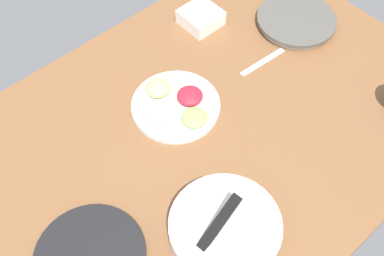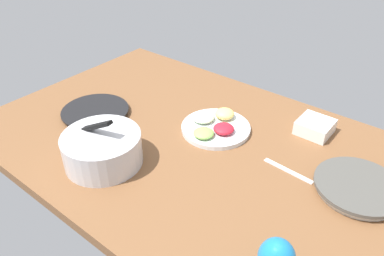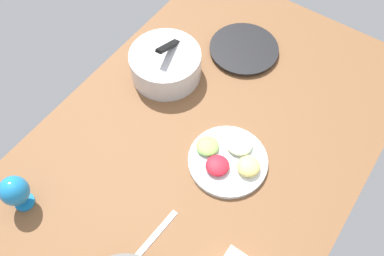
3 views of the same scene
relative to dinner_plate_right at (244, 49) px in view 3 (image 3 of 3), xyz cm
name	(u,v)px [view 3 (image 3 of 3)]	position (x,y,z in cm)	size (l,w,h in cm)	color
ground_plane	(204,143)	(-43.19, -10.17, -3.07)	(160.00, 104.00, 4.00)	brown
dinner_plate_right	(244,49)	(0.00, 0.00, 0.00)	(27.45, 27.45, 2.06)	#4C4C51
mixing_bowl	(166,64)	(-27.04, 18.32, 4.87)	(27.66, 26.56, 17.83)	silver
fruit_platter	(229,159)	(-45.49, -21.39, 0.71)	(26.58, 26.58, 5.52)	silver
hurricane_glass_blue	(15,191)	(-94.53, 23.62, 7.75)	(8.75, 8.75, 14.54)	#1C7BBD
fork_by_left_plate	(156,234)	(-78.81, -16.60, -0.77)	(18.00, 1.80, 0.60)	silver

